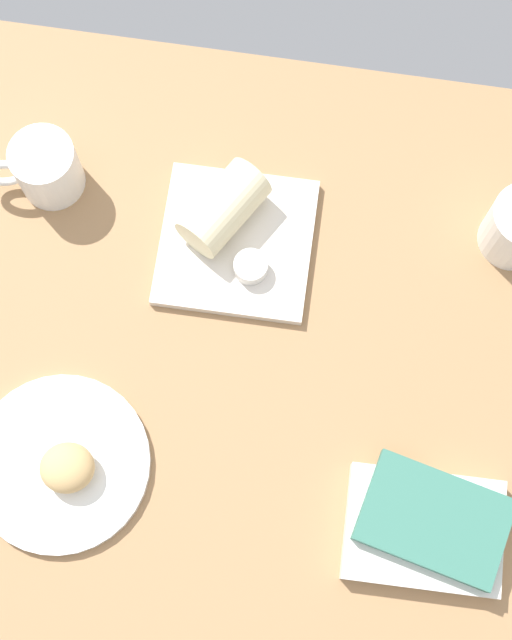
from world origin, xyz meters
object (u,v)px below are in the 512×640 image
round_plate (61,463)px  coffee_mug (44,168)px  square_plate (236,242)px  book_stack (427,526)px  sauce_cup (251,267)px  scone_pastry (67,468)px  breakfast_wrap (224,208)px

round_plate → coffee_mug: size_ratio=1.72×
square_plate → coffee_mug: coffee_mug is taller
coffee_mug → book_stack: bearing=-34.9°
square_plate → book_stack: size_ratio=1.00×
square_plate → coffee_mug: bearing=168.9°
square_plate → sauce_cup: bearing=-55.8°
round_plate → scone_pastry: scone_pastry is taller
square_plate → sauce_cup: 5.23cm
book_stack → coffee_mug: bearing=145.1°
round_plate → sauce_cup: sauce_cup is taller
round_plate → breakfast_wrap: size_ratio=1.88×
book_stack → coffee_mug: (-58.80, 41.03, 2.27)cm
breakfast_wrap → scone_pastry: bearing=99.8°
book_stack → coffee_mug: 71.74cm
book_stack → round_plate: bearing=178.8°
round_plate → sauce_cup: size_ratio=5.02×
book_stack → sauce_cup: bearing=131.5°
scone_pastry → sauce_cup: bearing=58.1°
round_plate → sauce_cup: bearing=55.4°
breakfast_wrap → book_stack: size_ratio=0.60×
scone_pastry → square_plate: (16.68, 35.16, -2.84)cm
sauce_cup → breakfast_wrap: breakfast_wrap is taller
round_plate → coffee_mug: (-9.91, 40.00, 4.07)cm
round_plate → scone_pastry: size_ratio=3.33×
sauce_cup → round_plate: bearing=-124.6°
square_plate → sauce_cup: size_ratio=4.48×
sauce_cup → book_stack: bearing=-48.5°
breakfast_wrap → coffee_mug: 26.14cm
square_plate → book_stack: (30.60, -35.49, 1.70)cm
coffee_mug → scone_pastry: bearing=-74.2°
round_plate → coffee_mug: 41.41cm
round_plate → book_stack: book_stack is taller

